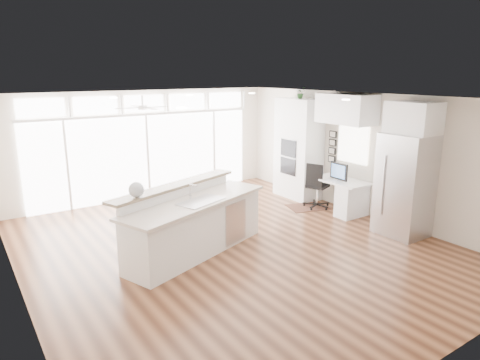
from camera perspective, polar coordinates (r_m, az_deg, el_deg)
floor at (r=8.01m, az=-0.97°, el=-8.88°), size 7.00×8.00×0.02m
ceiling at (r=7.38m, az=-1.05°, el=10.86°), size 7.00×8.00×0.02m
wall_back at (r=11.08m, az=-12.46°, el=4.63°), size 7.00×0.04×2.70m
wall_front at (r=4.91m, az=25.82°, el=-8.54°), size 7.00×0.04×2.70m
wall_left at (r=6.44m, az=-28.09°, el=-3.57°), size 0.04×8.00×2.70m
wall_right at (r=9.90m, az=16.22°, el=3.28°), size 0.04×8.00×2.70m
glass_wall at (r=11.08m, az=-12.26°, el=3.06°), size 5.80×0.06×2.08m
transom_row at (r=10.91m, az=-12.63°, el=9.93°), size 5.90×0.06×0.40m
desk_window at (r=10.02m, az=14.84°, el=4.67°), size 0.04×0.85×0.85m
ceiling_fan at (r=9.66m, az=-12.89°, el=10.00°), size 1.16×1.16×0.32m
recessed_lights at (r=7.55m, az=-1.90°, el=10.78°), size 3.40×3.00×0.02m
oven_cabinet at (r=10.91m, az=7.79°, el=4.15°), size 0.64×1.20×2.50m
desk_nook at (r=10.04m, az=13.17°, el=-2.08°), size 0.72×1.30×0.76m
upper_cabinets at (r=9.71m, az=13.99°, el=9.19°), size 0.64×1.30×0.64m
refrigerator at (r=8.88m, az=21.11°, el=-0.65°), size 0.76×0.90×2.00m
fridge_cabinet at (r=8.71m, az=22.11°, el=7.70°), size 0.64×0.90×0.60m
framed_photos at (r=10.46m, az=12.23°, el=4.36°), size 0.06×0.22×0.80m
kitchen_island at (r=7.58m, az=-5.87°, el=-5.45°), size 3.18×2.06×1.18m
rug at (r=10.33m, az=9.02°, el=-3.57°), size 1.06×0.89×0.01m
office_chair at (r=10.23m, az=10.31°, el=-0.71°), size 0.71×0.68×1.08m
fishbowl at (r=7.01m, az=-13.66°, el=-1.26°), size 0.31×0.31×0.25m
monitor at (r=9.83m, az=13.05°, el=1.15°), size 0.11×0.51×0.42m
keyboard at (r=9.76m, az=12.30°, el=-0.13°), size 0.16×0.33×0.02m
potted_plant at (r=10.75m, az=8.04°, el=11.30°), size 0.30×0.32×0.22m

